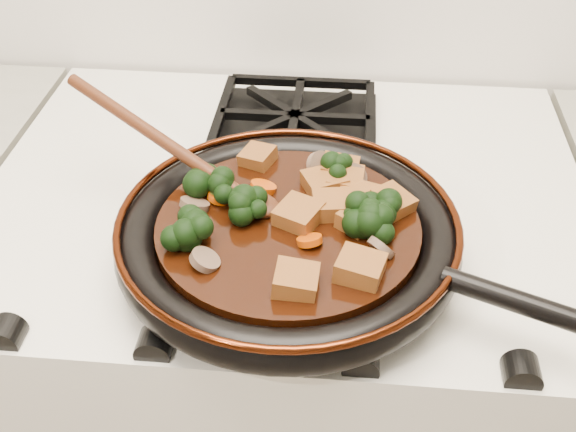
{
  "coord_description": "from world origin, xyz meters",
  "views": [
    {
      "loc": [
        0.07,
        0.95,
        1.44
      ],
      "look_at": [
        0.02,
        1.54,
        0.97
      ],
      "focal_mm": 45.0,
      "sensor_mm": 36.0,
      "label": 1
    }
  ],
  "objects": [
    {
      "name": "stove",
      "position": [
        0.0,
        1.69,
        0.45
      ],
      "size": [
        0.76,
        0.6,
        0.9
      ],
      "primitive_type": "cube",
      "color": "white",
      "rests_on": "ground"
    },
    {
      "name": "burner_grate_front",
      "position": [
        0.0,
        1.55,
        0.91
      ],
      "size": [
        0.23,
        0.23,
        0.03
      ],
      "primitive_type": null,
      "color": "black",
      "rests_on": "stove"
    },
    {
      "name": "burner_grate_back",
      "position": [
        0.0,
        1.83,
        0.91
      ],
      "size": [
        0.23,
        0.23,
        0.03
      ],
      "primitive_type": null,
      "color": "black",
      "rests_on": "stove"
    },
    {
      "name": "skillet",
      "position": [
        0.02,
        1.54,
        0.94
      ],
      "size": [
        0.48,
        0.37,
        0.05
      ],
      "rotation": [
        0.0,
        0.0,
        -0.39
      ],
      "color": "black",
      "rests_on": "burner_grate_front"
    },
    {
      "name": "braising_sauce",
      "position": [
        0.02,
        1.54,
        0.95
      ],
      "size": [
        0.28,
        0.28,
        0.02
      ],
      "primitive_type": "cylinder",
      "color": "black",
      "rests_on": "skillet"
    },
    {
      "name": "tofu_cube_0",
      "position": [
        0.07,
        1.64,
        0.97
      ],
      "size": [
        0.05,
        0.04,
        0.03
      ],
      "primitive_type": "cube",
      "rotation": [
        0.09,
        0.03,
        1.49
      ],
      "color": "brown",
      "rests_on": "braising_sauce"
    },
    {
      "name": "tofu_cube_1",
      "position": [
        0.06,
        1.57,
        0.97
      ],
      "size": [
        0.05,
        0.05,
        0.02
      ],
      "primitive_type": "cube",
      "rotation": [
        0.01,
        0.01,
        0.16
      ],
      "color": "brown",
      "rests_on": "braising_sauce"
    },
    {
      "name": "tofu_cube_2",
      "position": [
        0.13,
        1.58,
        0.97
      ],
      "size": [
        0.06,
        0.05,
        0.03
      ],
      "primitive_type": "cube",
      "rotation": [
        0.08,
        -0.12,
        2.35
      ],
      "color": "brown",
      "rests_on": "braising_sauce"
    },
    {
      "name": "tofu_cube_3",
      "position": [
        0.09,
        1.55,
        0.97
      ],
      "size": [
        0.05,
        0.05,
        0.02
      ],
      "primitive_type": "cube",
      "rotation": [
        0.03,
        0.05,
        0.93
      ],
      "color": "brown",
      "rests_on": "braising_sauce"
    },
    {
      "name": "tofu_cube_4",
      "position": [
        -0.03,
        1.66,
        0.97
      ],
      "size": [
        0.05,
        0.05,
        0.02
      ],
      "primitive_type": "cube",
      "rotation": [
        -0.05,
        0.07,
        2.77
      ],
      "color": "brown",
      "rests_on": "braising_sauce"
    },
    {
      "name": "tofu_cube_5",
      "position": [
        0.05,
        1.61,
        0.97
      ],
      "size": [
        0.06,
        0.06,
        0.02
      ],
      "primitive_type": "cube",
      "rotation": [
        -0.03,
        0.03,
        2.0
      ],
      "color": "brown",
      "rests_on": "braising_sauce"
    },
    {
      "name": "tofu_cube_6",
      "position": [
        0.03,
        1.45,
        0.97
      ],
      "size": [
        0.04,
        0.04,
        0.03
      ],
      "primitive_type": "cube",
      "rotation": [
        0.11,
        -0.0,
        1.53
      ],
      "color": "brown",
      "rests_on": "braising_sauce"
    },
    {
      "name": "tofu_cube_7",
      "position": [
        0.03,
        1.55,
        0.97
      ],
      "size": [
        0.06,
        0.06,
        0.03
      ],
      "primitive_type": "cube",
      "rotation": [
        -0.06,
        0.02,
        2.68
      ],
      "color": "brown",
      "rests_on": "braising_sauce"
    },
    {
      "name": "tofu_cube_8",
      "position": [
        0.1,
        1.57,
        0.97
      ],
      "size": [
        0.05,
        0.05,
        0.02
      ],
      "primitive_type": "cube",
      "rotation": [
        -0.09,
        0.05,
        2.02
      ],
      "color": "brown",
      "rests_on": "braising_sauce"
    },
    {
      "name": "tofu_cube_9",
      "position": [
        0.07,
        1.62,
        0.97
      ],
      "size": [
        0.05,
        0.05,
        0.03
      ],
      "primitive_type": "cube",
      "rotation": [
        0.12,
        -0.06,
        1.5
      ],
      "color": "brown",
      "rests_on": "braising_sauce"
    },
    {
      "name": "tofu_cube_10",
      "position": [
        0.09,
        1.47,
        0.97
      ],
      "size": [
        0.05,
        0.05,
        0.03
      ],
      "primitive_type": "cube",
      "rotation": [
        0.03,
        -0.06,
        2.88
      ],
      "color": "brown",
      "rests_on": "braising_sauce"
    },
    {
      "name": "tofu_cube_11",
      "position": [
        0.09,
        1.59,
        0.97
      ],
      "size": [
        0.05,
        0.05,
        0.03
      ],
      "primitive_type": "cube",
      "rotation": [
        0.07,
        0.08,
        2.7
      ],
      "color": "brown",
      "rests_on": "braising_sauce"
    },
    {
      "name": "broccoli_floret_0",
      "position": [
        -0.08,
        1.51,
        0.97
      ],
      "size": [
        0.08,
        0.09,
        0.07
      ],
      "primitive_type": null,
      "rotation": [
        -0.08,
        -0.05,
        2.53
      ],
      "color": "black",
      "rests_on": "braising_sauce"
    },
    {
      "name": "broccoli_floret_1",
      "position": [
        0.11,
        1.53,
        0.97
      ],
      "size": [
        0.08,
        0.09,
        0.07
      ],
      "primitive_type": null,
      "rotation": [
        0.16,
        -0.14,
        0.92
      ],
      "color": "black",
      "rests_on": "braising_sauce"
    },
    {
      "name": "broccoli_floret_2",
      "position": [
        0.09,
        1.55,
        0.97
      ],
      "size": [
        0.08,
        0.08,
        0.07
      ],
      "primitive_type": null,
      "rotation": [
        -0.11,
        -0.2,
        1.32
      ],
      "color": "black",
      "rests_on": "braising_sauce"
    },
    {
      "name": "broccoli_floret_3",
      "position": [
        0.06,
        1.63,
        0.97
      ],
      "size": [
        0.08,
        0.08,
        0.06
      ],
      "primitive_type": null,
      "rotation": [
        -0.01,
        0.16,
        2.33
      ],
      "color": "black",
      "rests_on": "braising_sauce"
    },
    {
      "name": "broccoli_floret_4",
      "position": [
        -0.07,
        1.58,
        0.97
      ],
      "size": [
        0.08,
        0.09,
        0.07
      ],
      "primitive_type": null,
      "rotation": [
        0.22,
        0.19,
        2.39
      ],
      "color": "black",
      "rests_on": "braising_sauce"
    },
    {
      "name": "broccoli_floret_5",
      "position": [
        -0.08,
        1.6,
        0.97
      ],
      "size": [
        0.09,
        0.09,
        0.07
      ],
      "primitive_type": null,
      "rotation": [
        -0.11,
        0.23,
        0.76
      ],
      "color": "black",
      "rests_on": "braising_sauce"
    },
    {
      "name": "broccoli_floret_6",
      "position": [
        0.12,
        1.56,
        0.97
      ],
      "size": [
        0.07,
        0.07,
        0.07
      ],
      "primitive_type": null,
      "rotation": [
        -0.1,
        -0.17,
        1.7
      ],
      "color": "black",
      "rests_on": "braising_sauce"
    },
    {
      "name": "broccoli_floret_7",
      "position": [
        -0.09,
        1.5,
        0.97
      ],
      "size": [
        0.09,
        0.09,
        0.07
      ],
      "primitive_type": null,
      "rotation": [
        0.19,
        -0.21,
        0.67
      ],
      "color": "black",
      "rests_on": "braising_sauce"
    },
    {
      "name": "broccoli_floret_8",
      "position": [
        -0.03,
        1.55,
        0.97
      ],
      "size": [
        0.09,
        0.09,
        0.07
      ],
      "primitive_type": null,
      "rotation": [
        0.21,
        0.0,
        2.53
      ],
      "color": "black",
      "rests_on": "braising_sauce"
    },
    {
      "name": "carrot_coin_0",
      "position": [
        -0.06,
        1.58,
        0.96
      ],
      "size": [
        0.03,
        0.03,
        0.01
      ],
      "primitive_type": "cylinder",
      "rotation": [
        -0.07,
        0.2,
        0.0
      ],
      "color": "#C14205",
      "rests_on": "braising_sauce"
    },
    {
      "name": "carrot_coin_1",
      "position": [
        0.08,
        1.58,
        0.96
      ],
      "size": [
        0.03,
        0.03,
        0.01
      ],
      "primitive_type": "cylinder",
      "rotation": [
        0.1,
        0.12,
        0.0
      ],
      "color": "#C14205",
      "rests_on": "braising_sauce"
    },
    {
      "name": "carrot_coin_2",
      "position": [
        -0.02,
        1.6,
        0.96
      ],
      "size": [
        0.03,
        0.03,
        0.02
      ],
      "primitive_type": "cylinder",
      "rotation": [
        -0.26,
        0.23,
        0.0
      ],
      "color": "#C14205",
      "rests_on": "braising_sauce"
    },
    {
      "name": "carrot_coin_3",
      "position": [
        0.13,
        1.6,
        0.96
      ],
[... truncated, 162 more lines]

